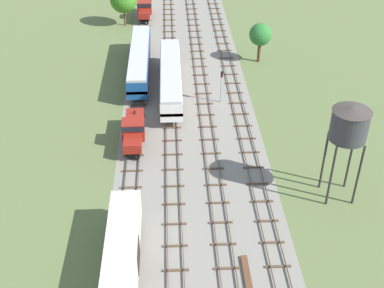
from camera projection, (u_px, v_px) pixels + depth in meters
The scene contains 14 objects.
ground_plane at pixel (186, 83), 75.60m from camera, with size 480.00×480.00×0.00m, color #5B6B3D.
ballast_bed at pixel (186, 83), 75.60m from camera, with size 17.89×176.00×0.01m, color gray.
track_far_left at pixel (140, 80), 76.08m from camera, with size 2.40×126.00×0.29m.
track_left at pixel (171, 80), 76.26m from camera, with size 2.40×126.00×0.29m.
track_centre_left at pixel (201, 79), 76.44m from camera, with size 2.40×126.00×0.29m.
track_centre at pixel (231, 78), 76.63m from camera, with size 2.40×126.00×0.29m.
freight_boxcar_far_left_nearest at pixel (122, 255), 43.64m from camera, with size 2.87×14.00×3.60m.
shunter_loco_far_left_near at pixel (134, 129), 61.20m from camera, with size 2.74×8.46×3.10m.
diesel_railcar_left_mid at pixel (171, 77), 71.63m from camera, with size 2.96×20.50×3.80m.
diesel_railcar_far_left_midfar at pixel (139, 59), 76.47m from camera, with size 2.96×20.50×3.80m.
shunter_loco_far_left_far at pixel (145, 8), 97.28m from camera, with size 2.74×8.46×3.10m.
water_tower at pixel (350, 124), 49.09m from camera, with size 3.89×3.89×10.92m.
signal_post_nearest at pixel (221, 82), 69.04m from camera, with size 0.28×0.47×4.90m.
lineside_tree_0 at pixel (260, 35), 79.41m from camera, with size 3.55×3.55×6.39m.
Camera 1 is at (-2.35, -11.64, 34.91)m, focal length 47.22 mm.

